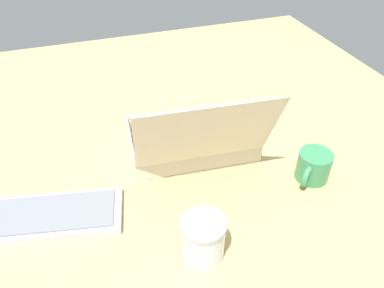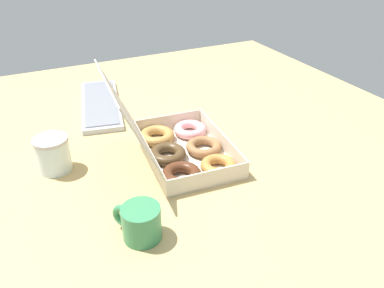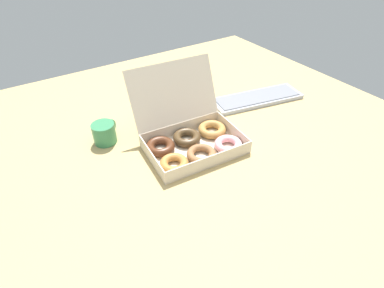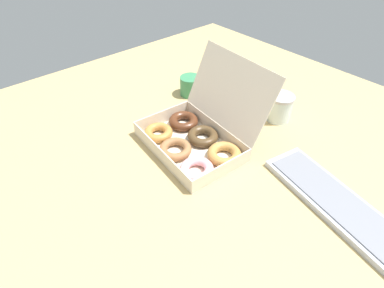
# 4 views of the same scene
# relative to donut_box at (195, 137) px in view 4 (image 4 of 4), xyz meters

# --- Properties ---
(ground_plane) EXTENTS (1.80, 1.80, 0.02)m
(ground_plane) POSITION_rel_donut_box_xyz_m (0.06, 0.00, -0.04)
(ground_plane) COLOR tan
(donut_box) EXTENTS (0.38, 0.37, 0.27)m
(donut_box) POSITION_rel_donut_box_xyz_m (0.00, 0.00, 0.00)
(donut_box) COLOR beige
(donut_box) RESTS_ON ground_plane
(keyboard) EXTENTS (0.45, 0.22, 0.02)m
(keyboard) POSITION_rel_donut_box_xyz_m (0.45, 0.12, -0.02)
(keyboard) COLOR #B4B8C6
(keyboard) RESTS_ON ground_plane
(coffee_mug) EXTENTS (0.11, 0.10, 0.08)m
(coffee_mug) POSITION_rel_donut_box_xyz_m (-0.26, 0.21, 0.01)
(coffee_mug) COLOR #388454
(coffee_mug) RESTS_ON ground_plane
(glass_jar) EXTENTS (0.10, 0.10, 0.10)m
(glass_jar) POSITION_rel_donut_box_xyz_m (0.09, 0.34, 0.02)
(glass_jar) COLOR silver
(glass_jar) RESTS_ON ground_plane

